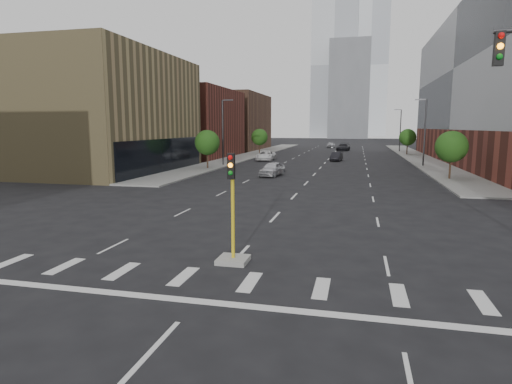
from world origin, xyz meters
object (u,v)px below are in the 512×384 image
(car_near_left, at_px, (272,169))
(car_mid_right, at_px, (336,156))
(car_deep_right, at_px, (343,147))
(car_far_left, at_px, (266,156))
(median_traffic_signal, at_px, (233,239))
(car_distant, at_px, (331,145))

(car_near_left, relative_size, car_mid_right, 1.07)
(car_deep_right, bearing_deg, car_far_left, -99.85)
(median_traffic_signal, xyz_separation_m, car_mid_right, (1.50, 53.35, -0.27))
(median_traffic_signal, distance_m, car_near_left, 30.58)
(median_traffic_signal, bearing_deg, car_near_left, 98.24)
(median_traffic_signal, bearing_deg, car_far_left, 100.62)
(median_traffic_signal, distance_m, car_mid_right, 53.37)
(median_traffic_signal, distance_m, car_distant, 96.94)
(car_mid_right, relative_size, car_distant, 0.99)
(car_near_left, xyz_separation_m, car_far_left, (-5.29, 21.34, 0.01))
(median_traffic_signal, relative_size, car_deep_right, 0.77)
(car_mid_right, bearing_deg, car_deep_right, 95.66)
(car_near_left, bearing_deg, car_distant, 96.86)
(median_traffic_signal, relative_size, car_near_left, 0.96)
(median_traffic_signal, xyz_separation_m, car_deep_right, (1.58, 83.06, -0.14))
(car_near_left, height_order, car_mid_right, car_near_left)
(car_near_left, distance_m, car_mid_right, 23.82)
(car_far_left, xyz_separation_m, car_distant, (7.62, 45.31, -0.05))
(car_far_left, distance_m, car_deep_right, 33.41)
(car_far_left, bearing_deg, median_traffic_signal, -81.20)
(car_near_left, bearing_deg, car_far_left, 112.78)
(median_traffic_signal, height_order, car_far_left, median_traffic_signal)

